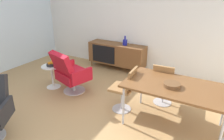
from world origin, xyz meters
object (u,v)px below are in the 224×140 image
object	(u,v)px
vase_cobalt	(125,42)
side_table_round	(52,74)
dining_chair_back_left	(164,83)
fruit_bowl	(51,64)
wooden_bowl_on_table	(172,85)
dining_chair_near_window	(125,88)
dining_table	(176,88)
lounge_chair_red	(70,72)
sideboard	(117,54)

from	to	relation	value
vase_cobalt	side_table_round	bearing A→B (deg)	-119.65
dining_chair_back_left	fruit_bowl	size ratio (longest dim) A/B	4.28
wooden_bowl_on_table	fruit_bowl	world-z (taller)	wooden_bowl_on_table
fruit_bowl	dining_chair_near_window	bearing A→B (deg)	-1.25
dining_table	wooden_bowl_on_table	size ratio (longest dim) A/B	6.15
dining_table	dining_chair_back_left	distance (m)	0.70
wooden_bowl_on_table	dining_chair_near_window	size ratio (longest dim) A/B	0.30
vase_cobalt	dining_chair_back_left	world-z (taller)	vase_cobalt
dining_table	dining_chair_near_window	size ratio (longest dim) A/B	1.87
dining_table	fruit_bowl	size ratio (longest dim) A/B	8.00
dining_chair_back_left	lounge_chair_red	xyz separation A→B (m)	(-1.88, -0.50, -0.00)
dining_table	side_table_round	size ratio (longest dim) A/B	3.08
side_table_round	fruit_bowl	distance (m)	0.24
fruit_bowl	vase_cobalt	bearing A→B (deg)	60.39
dining_table	dining_chair_near_window	xyz separation A→B (m)	(-0.89, 0.00, -0.23)
sideboard	vase_cobalt	xyz separation A→B (m)	(0.24, 0.00, 0.36)
lounge_chair_red	side_table_round	world-z (taller)	lounge_chair_red
dining_table	lounge_chair_red	world-z (taller)	lounge_chair_red
lounge_chair_red	fruit_bowl	xyz separation A→B (m)	(-0.53, -0.02, 0.09)
dining_table	side_table_round	bearing A→B (deg)	179.08
dining_table	fruit_bowl	distance (m)	2.76
sideboard	lounge_chair_red	bearing A→B (deg)	-96.84
dining_table	side_table_round	xyz separation A→B (m)	(-2.75, 0.04, -0.38)
vase_cobalt	dining_table	bearing A→B (deg)	-44.75
dining_chair_near_window	dining_chair_back_left	xyz separation A→B (m)	(0.54, 0.55, 0.00)
sideboard	dining_chair_near_window	size ratio (longest dim) A/B	1.87
sideboard	side_table_round	size ratio (longest dim) A/B	3.08
sideboard	dining_table	world-z (taller)	dining_table
dining_chair_near_window	dining_chair_back_left	size ratio (longest dim) A/B	1.00
dining_table	dining_chair_back_left	world-z (taller)	dining_chair_back_left
vase_cobalt	wooden_bowl_on_table	world-z (taller)	vase_cobalt
dining_chair_near_window	dining_chair_back_left	distance (m)	0.78
dining_chair_near_window	fruit_bowl	world-z (taller)	dining_chair_near_window
wooden_bowl_on_table	dining_chair_back_left	world-z (taller)	dining_chair_back_left
lounge_chair_red	fruit_bowl	bearing A→B (deg)	-178.27
dining_chair_near_window	side_table_round	world-z (taller)	dining_chair_near_window
wooden_bowl_on_table	dining_chair_near_window	xyz separation A→B (m)	(-0.84, 0.08, -0.30)
dining_chair_near_window	lounge_chair_red	world-z (taller)	lounge_chair_red
lounge_chair_red	side_table_round	bearing A→B (deg)	-178.19
dining_chair_near_window	dining_chair_back_left	world-z (taller)	same
sideboard	dining_chair_back_left	size ratio (longest dim) A/B	1.87
vase_cobalt	side_table_round	world-z (taller)	vase_cobalt
wooden_bowl_on_table	lounge_chair_red	xyz separation A→B (m)	(-2.17, 0.14, -0.30)
dining_chair_near_window	fruit_bowl	bearing A→B (deg)	178.75
sideboard	fruit_bowl	bearing A→B (deg)	-113.10
lounge_chair_red	fruit_bowl	size ratio (longest dim) A/B	4.73
fruit_bowl	lounge_chair_red	bearing A→B (deg)	1.73
sideboard	lounge_chair_red	distance (m)	1.71
wooden_bowl_on_table	vase_cobalt	bearing A→B (deg)	133.14
wooden_bowl_on_table	dining_chair_near_window	distance (m)	0.89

